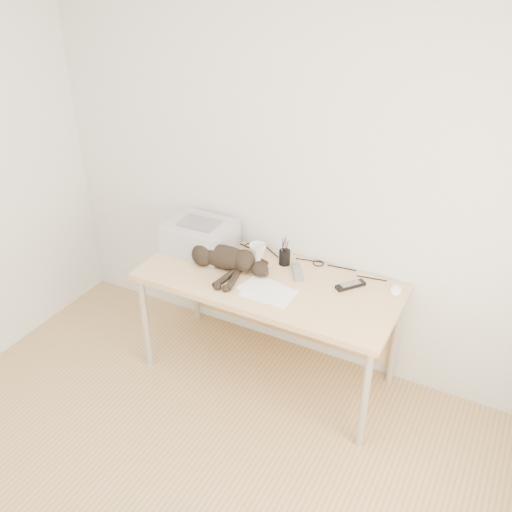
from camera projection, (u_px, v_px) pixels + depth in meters
The scene contains 11 objects.
wall_back at pixel (296, 174), 3.46m from camera, with size 3.50×3.50×0.00m, color silver.
desk at pixel (274, 291), 3.61m from camera, with size 1.60×0.70×0.74m.
printer at pixel (200, 236), 3.75m from camera, with size 0.42×0.36×0.20m.
papers at pixel (267, 291), 3.36m from camera, with size 0.35×0.27×0.01m.
cat at pixel (222, 258), 3.56m from camera, with size 0.71×0.33×0.16m.
mug at pixel (258, 252), 3.66m from camera, with size 0.11×0.11×0.10m, color white.
pen_cup at pixel (285, 257), 3.61m from camera, with size 0.07×0.07×0.18m.
remote_grey at pixel (297, 272), 3.53m from camera, with size 0.05×0.20×0.02m, color slate.
remote_black at pixel (350, 285), 3.40m from camera, with size 0.05×0.19×0.02m, color black.
mouse at pixel (396, 288), 3.36m from camera, with size 0.07×0.12×0.04m, color white.
cable_tangle at pixel (290, 256), 3.71m from camera, with size 1.36×0.07×0.01m, color black, non-canonical shape.
Camera 1 is at (1.29, -1.23, 2.62)m, focal length 40.00 mm.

